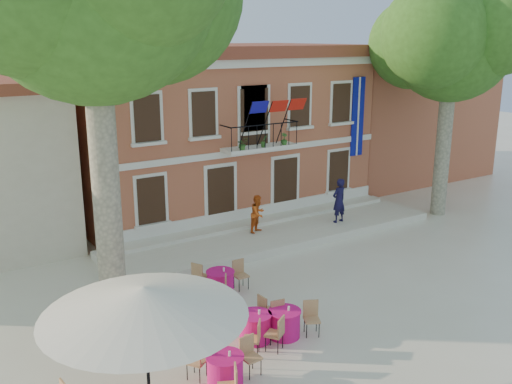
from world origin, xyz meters
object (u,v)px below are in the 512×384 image
at_px(cafe_table_1, 285,322).
at_px(cafe_table_0, 225,369).
at_px(plane_tree_east, 452,42).
at_px(pedestrian_navy, 339,200).
at_px(pedestrian_orange, 258,214).
at_px(cafe_table_3, 255,326).
at_px(cafe_table_4, 220,281).
at_px(patio_umbrella, 144,301).

bearing_deg(cafe_table_1, cafe_table_0, -155.96).
height_order(plane_tree_east, cafe_table_1, plane_tree_east).
height_order(cafe_table_0, cafe_table_1, same).
bearing_deg(pedestrian_navy, plane_tree_east, 164.47).
relative_size(cafe_table_0, cafe_table_1, 1.00).
distance_m(pedestrian_orange, cafe_table_3, 7.94).
height_order(pedestrian_orange, cafe_table_4, pedestrian_orange).
distance_m(cafe_table_0, cafe_table_1, 2.70).
bearing_deg(cafe_table_0, pedestrian_navy, 37.06).
relative_size(patio_umbrella, cafe_table_0, 2.24).
bearing_deg(cafe_table_4, pedestrian_orange, 44.22).
relative_size(plane_tree_east, cafe_table_1, 5.55).
xyz_separation_m(cafe_table_0, cafe_table_1, (2.47, 1.10, 0.00)).
height_order(plane_tree_east, pedestrian_orange, plane_tree_east).
bearing_deg(cafe_table_0, cafe_table_4, 62.22).
distance_m(patio_umbrella, cafe_table_3, 4.65).
xyz_separation_m(plane_tree_east, cafe_table_3, (-13.13, -5.04, -7.22)).
distance_m(plane_tree_east, patio_umbrella, 18.70).
bearing_deg(cafe_table_4, patio_umbrella, -132.65).
bearing_deg(patio_umbrella, cafe_table_1, 17.31).
xyz_separation_m(plane_tree_east, pedestrian_orange, (-8.79, 1.58, -6.59)).
xyz_separation_m(pedestrian_orange, cafe_table_1, (-3.56, -6.87, -0.63)).
height_order(plane_tree_east, cafe_table_3, plane_tree_east).
xyz_separation_m(cafe_table_0, cafe_table_4, (2.28, 4.34, 0.00)).
distance_m(patio_umbrella, cafe_table_0, 3.09).
distance_m(cafe_table_3, cafe_table_4, 3.04).
xyz_separation_m(pedestrian_orange, cafe_table_3, (-4.34, -6.62, -0.63)).
xyz_separation_m(cafe_table_1, cafe_table_4, (-0.18, 3.24, 0.00)).
distance_m(cafe_table_1, cafe_table_3, 0.82).
bearing_deg(patio_umbrella, cafe_table_0, 8.17).
height_order(pedestrian_orange, cafe_table_1, pedestrian_orange).
bearing_deg(cafe_table_0, pedestrian_orange, 52.94).
xyz_separation_m(patio_umbrella, pedestrian_orange, (7.99, 8.26, -1.74)).
xyz_separation_m(pedestrian_navy, pedestrian_orange, (-3.54, 0.75, -0.18)).
bearing_deg(cafe_table_1, plane_tree_east, 23.22).
height_order(cafe_table_1, cafe_table_3, same).
bearing_deg(cafe_table_4, cafe_table_3, -101.35).
bearing_deg(plane_tree_east, cafe_table_3, -158.99).
xyz_separation_m(plane_tree_east, cafe_table_1, (-12.35, -5.30, -7.22)).
relative_size(cafe_table_1, cafe_table_4, 1.00).
height_order(pedestrian_navy, cafe_table_3, pedestrian_navy).
distance_m(pedestrian_orange, cafe_table_0, 10.01).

